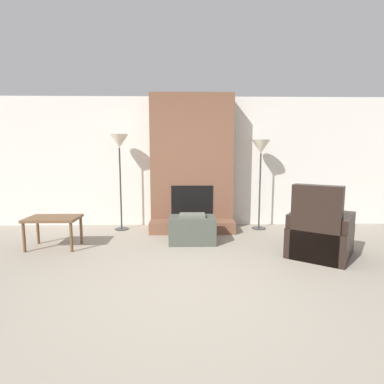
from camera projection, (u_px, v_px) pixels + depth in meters
The scene contains 8 objects.
ground_plane at pixel (197, 291), 3.22m from camera, with size 24.00×24.00×0.00m, color gray.
wall_back at pixel (192, 162), 6.13m from camera, with size 8.23×0.06×2.60m, color silver.
fireplace at pixel (192, 167), 5.86m from camera, with size 1.59×0.83×2.60m.
ottoman at pixel (192, 229), 4.95m from camera, with size 0.76×0.48×0.49m.
armchair at pixel (320, 235), 4.29m from camera, with size 1.17×1.20×1.06m.
side_table at pixel (53, 221), 4.67m from camera, with size 0.78×0.51×0.49m.
floor_lamp_left at pixel (119, 147), 5.65m from camera, with size 0.34×0.34×1.83m.
floor_lamp_right at pixel (261, 152), 5.72m from camera, with size 0.34×0.34×1.73m.
Camera 1 is at (-0.12, -3.06, 1.47)m, focal length 28.00 mm.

